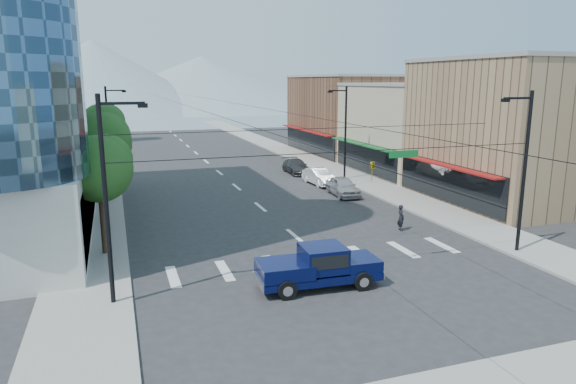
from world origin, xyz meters
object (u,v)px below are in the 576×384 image
parked_car_near (343,186)px  parked_car_far (296,166)px  parked_car_mid (319,177)px  pickup_truck (318,266)px  pedestrian (401,218)px

parked_car_near → parked_car_far: 11.37m
parked_car_near → parked_car_mid: bearing=95.3°
pickup_truck → parked_car_mid: bearing=70.2°
pickup_truck → parked_car_far: pickup_truck is taller
parked_car_near → pickup_truck: bearing=-113.8°
pedestrian → parked_car_far: pedestrian is taller
pedestrian → parked_car_mid: 15.69m
parked_car_far → parked_car_near: bearing=-88.0°
pickup_truck → parked_car_far: size_ratio=1.19×
parked_car_mid → parked_car_far: 6.34m
pedestrian → parked_car_mid: bearing=3.1°
pickup_truck → pedestrian: (8.57, 6.95, -0.18)m
pickup_truck → parked_car_mid: pickup_truck is taller
pickup_truck → pedestrian: bearing=41.5°
pickup_truck → parked_car_mid: (9.27, 22.62, -0.27)m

